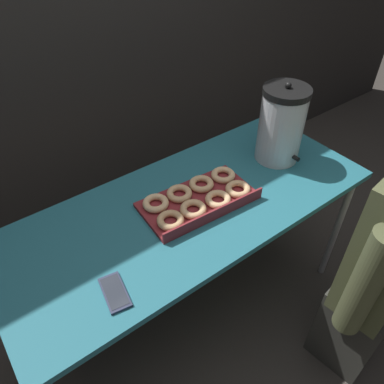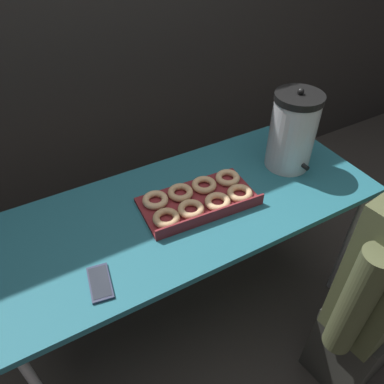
{
  "view_description": "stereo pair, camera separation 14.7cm",
  "coord_description": "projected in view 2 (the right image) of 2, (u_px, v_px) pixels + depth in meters",
  "views": [
    {
      "loc": [
        -0.65,
        -0.89,
        1.75
      ],
      "look_at": [
        0.01,
        0.0,
        0.78
      ],
      "focal_mm": 35.0,
      "sensor_mm": 36.0,
      "label": 1
    },
    {
      "loc": [
        -0.53,
        -0.97,
        1.75
      ],
      "look_at": [
        0.01,
        0.0,
        0.78
      ],
      "focal_mm": 35.0,
      "sensor_mm": 36.0,
      "label": 2
    }
  ],
  "objects": [
    {
      "name": "cell_phone",
      "position": [
        100.0,
        283.0,
        1.21
      ],
      "size": [
        0.09,
        0.15,
        0.01
      ],
      "rotation": [
        0.0,
        0.0,
        -0.17
      ],
      "color": "#2D334C",
      "rests_on": "folding_table"
    },
    {
      "name": "coffee_urn",
      "position": [
        293.0,
        131.0,
        1.59
      ],
      "size": [
        0.2,
        0.23,
        0.37
      ],
      "color": "silver",
      "rests_on": "folding_table"
    },
    {
      "name": "back_wall",
      "position": [
        95.0,
        10.0,
        1.78
      ],
      "size": [
        6.0,
        0.11,
        2.45
      ],
      "color": "#282623",
      "rests_on": "ground"
    },
    {
      "name": "ground_plane",
      "position": [
        190.0,
        304.0,
        1.98
      ],
      "size": [
        12.0,
        12.0,
        0.0
      ],
      "primitive_type": "plane",
      "color": "#3D3833"
    },
    {
      "name": "folding_table",
      "position": [
        190.0,
        212.0,
        1.54
      ],
      "size": [
        1.55,
        0.65,
        0.72
      ],
      "color": "#236675",
      "rests_on": "ground"
    },
    {
      "name": "donut_box",
      "position": [
        199.0,
        199.0,
        1.5
      ],
      "size": [
        0.48,
        0.28,
        0.05
      ],
      "rotation": [
        0.0,
        0.0,
        -0.06
      ],
      "color": "maroon",
      "rests_on": "folding_table"
    }
  ]
}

